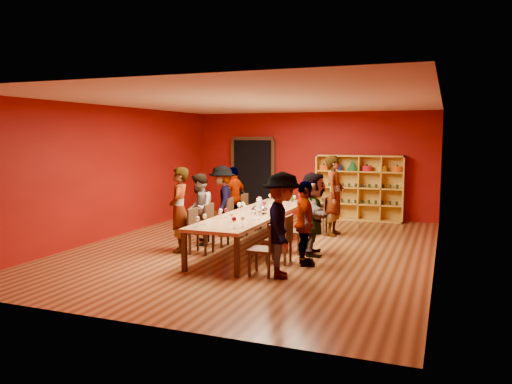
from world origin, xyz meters
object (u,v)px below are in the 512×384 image
(person_left_3, at_px, (222,201))
(chair_person_right_0, at_px, (267,246))
(person_right_0, at_px, (282,225))
(person_right_4, at_px, (334,196))
(chair_person_right_2, at_px, (297,228))
(chair_person_right_4, at_px, (321,213))
(chair_person_left_4, at_px, (249,210))
(chair_person_left_1, at_px, (198,229))
(person_left_1, at_px, (179,210))
(person_right_1, at_px, (305,223))
(wine_bottle, at_px, (292,196))
(chair_person_left_2, at_px, (214,223))
(person_left_4, at_px, (234,198))
(shelving_unit, at_px, (359,185))
(tasting_table, at_px, (256,215))
(chair_person_right_1, at_px, (283,236))
(person_right_2, at_px, (313,214))
(person_left_2, at_px, (199,209))
(spittoon_bowl, at_px, (259,210))
(chair_person_left_3, at_px, (234,215))

(person_left_3, bearing_deg, chair_person_right_0, 15.27)
(person_right_0, height_order, person_right_4, person_right_4)
(chair_person_right_0, xyz_separation_m, chair_person_right_2, (0.00, 1.72, 0.00))
(person_right_0, distance_m, person_right_4, 3.79)
(chair_person_right_4, bearing_deg, chair_person_left_4, -177.77)
(chair_person_left_1, bearing_deg, person_left_1, 180.00)
(person_right_0, distance_m, person_right_1, 0.88)
(wine_bottle, bearing_deg, chair_person_left_2, -118.19)
(person_left_1, distance_m, wine_bottle, 3.16)
(chair_person_left_4, bearing_deg, person_right_0, -60.77)
(person_left_3, bearing_deg, person_left_4, 164.59)
(shelving_unit, bearing_deg, chair_person_left_4, -132.96)
(tasting_table, distance_m, chair_person_right_1, 1.38)
(chair_person_left_4, bearing_deg, person_right_2, -42.76)
(person_left_1, distance_m, person_right_0, 2.69)
(person_left_2, bearing_deg, chair_person_right_0, 29.67)
(chair_person_left_2, bearing_deg, chair_person_left_1, -90.00)
(chair_person_left_2, bearing_deg, person_left_2, 180.00)
(tasting_table, bearing_deg, wine_bottle, 84.38)
(chair_person_right_4, bearing_deg, spittoon_bowl, -110.63)
(chair_person_right_0, relative_size, person_right_1, 0.58)
(chair_person_left_3, relative_size, person_right_1, 0.58)
(chair_person_left_2, xyz_separation_m, chair_person_left_4, (0.00, 1.98, 0.00))
(chair_person_left_3, distance_m, chair_person_right_0, 3.34)
(chair_person_right_0, xyz_separation_m, wine_bottle, (-0.72, 3.78, 0.37))
(chair_person_left_3, xyz_separation_m, spittoon_bowl, (1.04, -1.09, 0.33))
(chair_person_left_1, distance_m, chair_person_left_3, 1.79)
(person_left_4, height_order, wine_bottle, person_left_4)
(chair_person_right_4, bearing_deg, wine_bottle, -179.51)
(chair_person_right_0, bearing_deg, person_right_2, 78.89)
(person_right_4, bearing_deg, person_right_2, -177.74)
(tasting_table, xyz_separation_m, chair_person_right_2, (0.91, -0.16, -0.20))
(chair_person_right_1, relative_size, chair_person_right_4, 1.00)
(person_left_1, relative_size, person_right_1, 1.12)
(person_left_2, distance_m, person_right_2, 2.50)
(person_left_1, height_order, person_right_2, person_left_1)
(chair_person_left_2, bearing_deg, tasting_table, 8.92)
(person_left_4, relative_size, chair_person_right_1, 1.75)
(chair_person_left_2, relative_size, spittoon_bowl, 2.66)
(chair_person_right_2, distance_m, chair_person_right_4, 2.07)
(chair_person_right_0, height_order, spittoon_bowl, spittoon_bowl)
(wine_bottle, bearing_deg, person_left_4, -177.52)
(shelving_unit, xyz_separation_m, chair_person_left_1, (-2.31, -5.19, -0.49))
(person_left_4, xyz_separation_m, person_right_1, (2.62, -2.86, -0.02))
(chair_person_right_4, bearing_deg, chair_person_right_2, -90.00)
(person_left_1, relative_size, person_right_0, 0.98)
(person_right_2, height_order, person_right_4, person_right_4)
(chair_person_left_3, bearing_deg, chair_person_right_4, 28.52)
(chair_person_left_4, bearing_deg, person_left_4, 180.00)
(person_left_1, distance_m, chair_person_right_0, 2.48)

